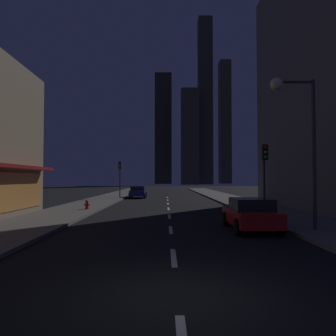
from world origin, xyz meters
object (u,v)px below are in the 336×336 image
at_px(car_parked_near, 250,214).
at_px(fire_hydrant_far_left, 87,205).
at_px(car_parked_far, 138,192).
at_px(street_lamp_right, 295,116).
at_px(traffic_light_near_right, 265,164).
at_px(traffic_light_far_left, 120,171).

distance_m(car_parked_near, fire_hydrant_far_left, 12.95).
distance_m(car_parked_far, fire_hydrant_far_left, 16.49).
xyz_separation_m(fire_hydrant_far_left, street_lamp_right, (11.28, -9.50, 4.61)).
bearing_deg(fire_hydrant_far_left, car_parked_far, 81.98).
bearing_deg(street_lamp_right, car_parked_far, 109.18).
relative_size(car_parked_near, street_lamp_right, 0.64).
bearing_deg(traffic_light_near_right, fire_hydrant_far_left, 157.27).
height_order(fire_hydrant_far_left, street_lamp_right, street_lamp_right).
relative_size(traffic_light_far_left, street_lamp_right, 0.64).
bearing_deg(car_parked_far, traffic_light_near_right, -66.67).
xyz_separation_m(car_parked_far, street_lamp_right, (8.98, -25.82, 4.33)).
xyz_separation_m(car_parked_far, fire_hydrant_far_left, (-2.30, -16.33, -0.29)).
bearing_deg(car_parked_near, fire_hydrant_far_left, 137.21).
height_order(traffic_light_far_left, street_lamp_right, street_lamp_right).
relative_size(traffic_light_near_right, traffic_light_far_left, 1.00).
relative_size(car_parked_far, traffic_light_near_right, 1.01).
bearing_deg(traffic_light_far_left, car_parked_far, 50.82).
distance_m(car_parked_far, street_lamp_right, 27.68).
relative_size(car_parked_near, fire_hydrant_far_left, 6.48).
bearing_deg(car_parked_far, street_lamp_right, -70.82).
bearing_deg(traffic_light_far_left, street_lamp_right, -65.15).
xyz_separation_m(traffic_light_far_left, street_lamp_right, (10.88, -23.49, 1.87)).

